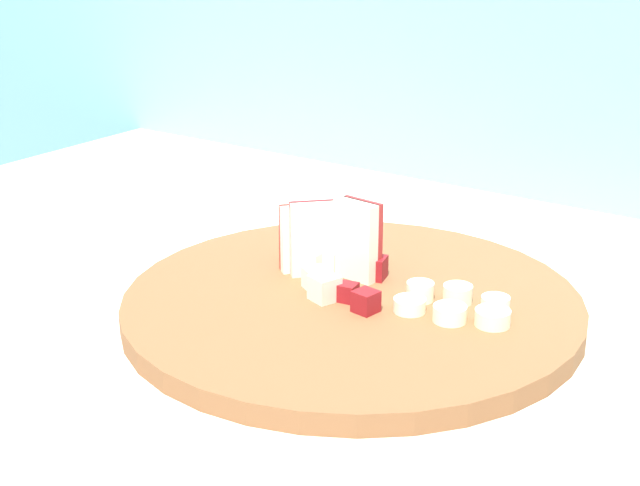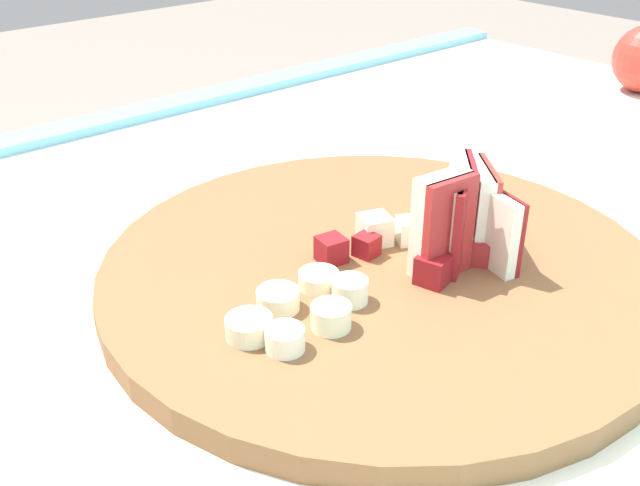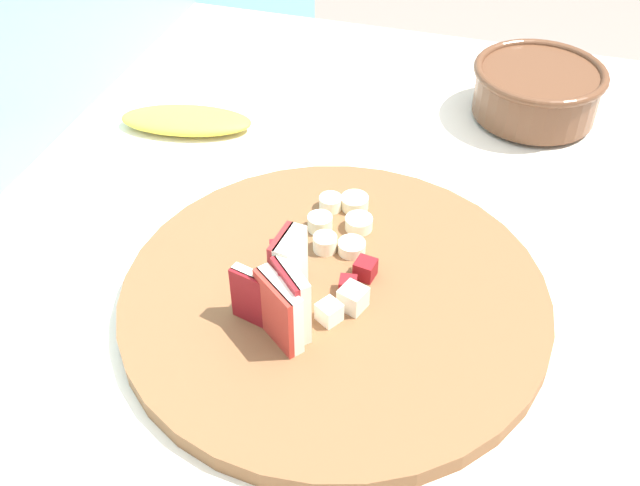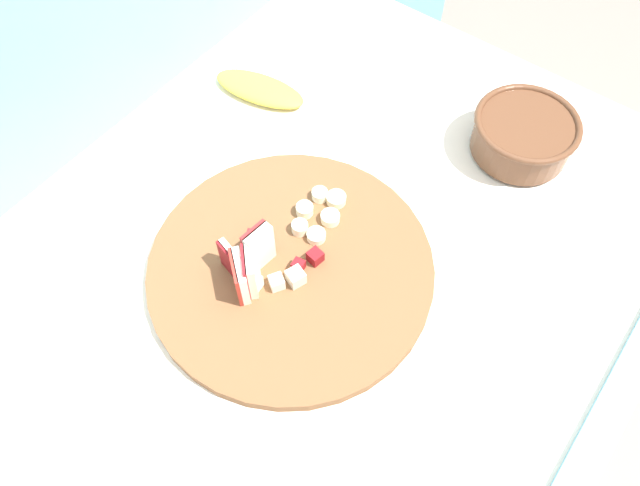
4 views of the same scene
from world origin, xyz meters
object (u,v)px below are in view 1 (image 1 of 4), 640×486
at_px(apple_wedge_fan, 332,238).
at_px(apple_dice_pile, 334,273).
at_px(banana_slice_rows, 455,305).
at_px(cutting_board, 352,305).

xyz_separation_m(apple_wedge_fan, apple_dice_pile, (0.02, -0.02, -0.02)).
xyz_separation_m(apple_wedge_fan, banana_slice_rows, (0.13, -0.02, -0.02)).
distance_m(cutting_board, banana_slice_rows, 0.09).
bearing_deg(cutting_board, apple_wedge_fan, 141.58).
xyz_separation_m(cutting_board, apple_wedge_fan, (-0.04, 0.03, 0.04)).
relative_size(cutting_board, apple_dice_pile, 3.69).
xyz_separation_m(cutting_board, apple_dice_pile, (-0.03, 0.01, 0.02)).
bearing_deg(apple_dice_pile, apple_wedge_fan, 127.75).
bearing_deg(apple_wedge_fan, apple_dice_pile, -52.25).
bearing_deg(apple_dice_pile, cutting_board, -24.42).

